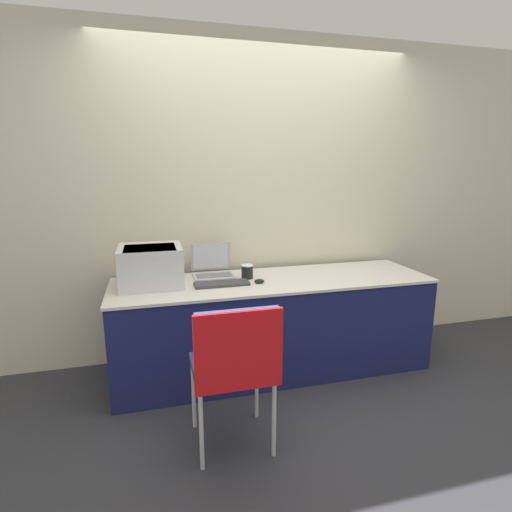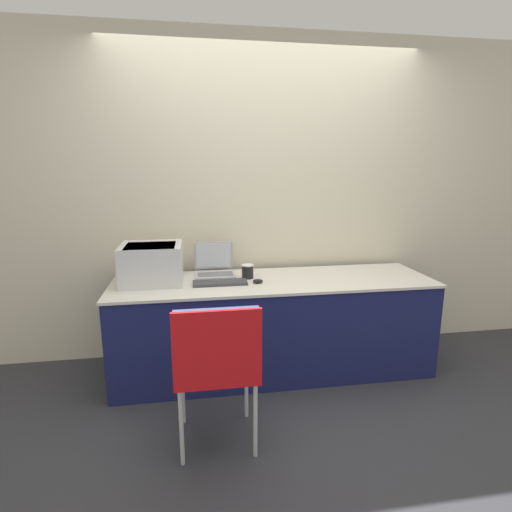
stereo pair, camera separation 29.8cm
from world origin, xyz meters
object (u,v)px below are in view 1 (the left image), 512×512
object	(u,v)px
external_keyboard	(222,284)
printer	(151,265)
coffee_cup	(247,272)
chair	(235,360)
mouse	(259,281)
laptop_left	(212,269)

from	to	relation	value
external_keyboard	printer	bearing A→B (deg)	165.17
coffee_cup	external_keyboard	bearing A→B (deg)	-149.59
external_keyboard	chair	world-z (taller)	chair
coffee_cup	mouse	bearing A→B (deg)	-69.83
chair	mouse	bearing A→B (deg)	66.12
laptop_left	chair	world-z (taller)	laptop_left
printer	laptop_left	world-z (taller)	printer
coffee_cup	chair	size ratio (longest dim) A/B	0.12
printer	external_keyboard	size ratio (longest dim) A/B	1.11
laptop_left	external_keyboard	bearing A→B (deg)	-85.19
laptop_left	coffee_cup	distance (m)	0.29
external_keyboard	chair	bearing A→B (deg)	-95.58
chair	laptop_left	bearing A→B (deg)	87.04
printer	laptop_left	size ratio (longest dim) A/B	1.42
printer	coffee_cup	bearing A→B (deg)	0.02
mouse	chair	xyz separation A→B (m)	(-0.35, -0.80, -0.18)
laptop_left	chair	distance (m)	1.12
printer	coffee_cup	size ratio (longest dim) A/B	4.16
external_keyboard	mouse	distance (m)	0.28
printer	coffee_cup	xyz separation A→B (m)	(0.71, 0.00, -0.10)
mouse	external_keyboard	bearing A→B (deg)	175.94
external_keyboard	coffee_cup	xyz separation A→B (m)	(0.22, 0.13, 0.04)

